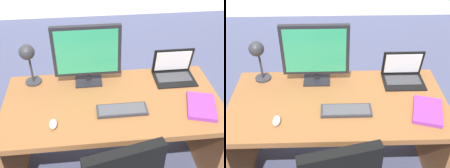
% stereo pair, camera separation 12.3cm
% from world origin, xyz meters
% --- Properties ---
extents(ground, '(12.00, 12.00, 0.00)m').
position_xyz_m(ground, '(0.00, 1.50, 0.00)').
color(ground, '#474C6B').
extents(desk, '(1.52, 0.75, 0.75)m').
position_xyz_m(desk, '(0.00, 0.04, 0.54)').
color(desk, brown).
rests_on(desk, ground).
extents(monitor, '(0.49, 0.16, 0.46)m').
position_xyz_m(monitor, '(-0.16, 0.25, 1.00)').
color(monitor, black).
rests_on(monitor, desk).
extents(laptop, '(0.31, 0.23, 0.22)m').
position_xyz_m(laptop, '(0.50, 0.26, 0.81)').
color(laptop, black).
rests_on(laptop, desk).
extents(keyboard, '(0.34, 0.12, 0.02)m').
position_xyz_m(keyboard, '(0.05, -0.11, 0.76)').
color(keyboard, '#2D2D33').
rests_on(keyboard, desk).
extents(mouse, '(0.05, 0.09, 0.04)m').
position_xyz_m(mouse, '(-0.40, -0.21, 0.77)').
color(mouse, silver).
rests_on(mouse, desk).
extents(desk_lamp, '(0.12, 0.14, 0.34)m').
position_xyz_m(desk_lamp, '(-0.57, 0.26, 0.99)').
color(desk_lamp, '#2D2D33').
rests_on(desk_lamp, desk).
extents(book, '(0.25, 0.31, 0.03)m').
position_xyz_m(book, '(0.59, -0.14, 0.76)').
color(book, purple).
rests_on(book, desk).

